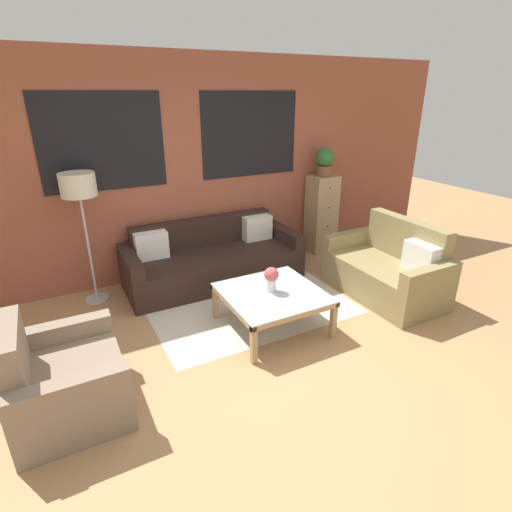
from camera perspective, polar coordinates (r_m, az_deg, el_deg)
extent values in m
plane|color=#AD7F51|center=(3.84, 3.13, -15.14)|extent=(16.00, 16.00, 0.00)
cube|color=brown|center=(5.36, -10.29, 12.02)|extent=(8.40, 0.08, 2.80)
cube|color=black|center=(5.05, -21.06, 14.91)|extent=(1.40, 0.01, 1.10)
cube|color=black|center=(5.62, -0.80, 16.96)|extent=(1.40, 0.01, 1.10)
cube|color=beige|center=(4.82, -1.40, -6.58)|extent=(2.27, 1.73, 0.00)
cube|color=black|center=(5.21, -5.61, -1.92)|extent=(1.95, 0.72, 0.40)
cube|color=black|center=(5.51, -7.45, 1.56)|extent=(1.95, 0.16, 0.78)
cube|color=black|center=(4.99, -17.27, -2.90)|extent=(0.16, 0.88, 0.58)
cube|color=black|center=(5.68, 3.90, 1.25)|extent=(0.16, 0.88, 0.58)
cube|color=white|center=(5.11, -14.71, 1.45)|extent=(0.40, 0.16, 0.34)
cube|color=silver|center=(5.60, 0.19, 4.05)|extent=(0.40, 0.16, 0.34)
cube|color=olive|center=(5.10, 17.02, -3.30)|extent=(0.64, 1.16, 0.42)
cube|color=olive|center=(5.27, 20.45, 0.10)|extent=(0.16, 1.16, 0.92)
cube|color=olive|center=(5.54, 13.11, 0.35)|extent=(0.80, 0.14, 0.62)
cube|color=olive|center=(4.73, 23.31, -4.94)|extent=(0.80, 0.14, 0.62)
cube|color=white|center=(4.90, 22.45, -0.25)|extent=(0.16, 0.40, 0.34)
cube|color=#84705B|center=(3.58, -23.59, -16.44)|extent=(0.64, 0.66, 0.40)
cube|color=#84705B|center=(3.48, -30.87, -14.67)|extent=(0.16, 0.66, 0.84)
cube|color=#84705B|center=(3.22, -24.54, -19.80)|extent=(0.80, 0.14, 0.56)
cube|color=#84705B|center=(3.87, -25.58, -12.20)|extent=(0.80, 0.14, 0.56)
cube|color=silver|center=(4.15, 2.35, -5.22)|extent=(0.98, 0.98, 0.01)
cube|color=tan|center=(3.82, 5.88, -8.49)|extent=(0.98, 0.05, 0.05)
cube|color=tan|center=(4.53, -0.62, -3.14)|extent=(0.98, 0.05, 0.05)
cube|color=tan|center=(3.97, -3.54, -7.07)|extent=(0.05, 0.98, 0.05)
cube|color=tan|center=(4.39, 7.63, -4.21)|extent=(0.05, 0.98, 0.05)
cube|color=tan|center=(3.73, -0.32, -12.49)|extent=(0.05, 0.05, 0.41)
cube|color=tan|center=(4.16, 10.99, -8.91)|extent=(0.05, 0.05, 0.41)
cube|color=tan|center=(4.43, -5.80, -6.47)|extent=(0.05, 0.06, 0.41)
cube|color=tan|center=(4.80, 4.29, -4.03)|extent=(0.05, 0.06, 0.41)
cylinder|color=#B2B2B7|center=(5.24, -21.71, -5.65)|extent=(0.28, 0.28, 0.02)
cylinder|color=#B2B2B7|center=(4.99, -22.74, 0.85)|extent=(0.03, 0.03, 1.26)
cylinder|color=beige|center=(4.79, -24.10, 9.30)|extent=(0.38, 0.38, 0.26)
cube|color=tan|center=(6.27, 9.29, 5.95)|extent=(0.40, 0.35, 1.18)
sphere|color=#38332D|center=(6.02, 10.59, 9.53)|extent=(0.02, 0.02, 0.02)
sphere|color=#38332D|center=(6.09, 10.39, 6.83)|extent=(0.02, 0.02, 0.02)
sphere|color=#38332D|center=(6.17, 10.20, 4.20)|extent=(0.02, 0.02, 0.02)
sphere|color=#38332D|center=(6.27, 10.02, 1.64)|extent=(0.02, 0.02, 0.02)
cylinder|color=brown|center=(6.11, 9.69, 11.93)|extent=(0.23, 0.23, 0.15)
sphere|color=#2D6B33|center=(6.08, 9.81, 13.69)|extent=(0.27, 0.27, 0.27)
cylinder|color=silver|center=(4.13, 2.19, -4.18)|extent=(0.10, 0.10, 0.14)
sphere|color=#CC4C4C|center=(4.07, 2.22, -2.65)|extent=(0.15, 0.15, 0.15)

